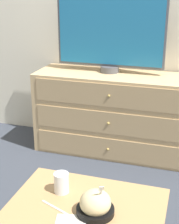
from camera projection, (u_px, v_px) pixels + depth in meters
The scene contains 8 objects.
ground_plane at pixel (124, 139), 3.64m from camera, with size 12.00×12.00×0.00m, color #383D47.
wall_back at pixel (130, 12), 3.20m from camera, with size 12.00×0.05×2.60m.
dresser at pixel (115, 114), 3.27m from camera, with size 1.49×0.52×0.77m.
tv at pixel (110, 32), 3.08m from camera, with size 1.00×0.17×0.72m.
coffee_table at pixel (86, 220), 1.76m from camera, with size 0.79×0.57×0.50m.
takeout_bowl at pixel (95, 205), 1.66m from camera, with size 0.19×0.19×0.18m.
drink_cup at pixel (61, 184), 1.83m from camera, with size 0.08×0.08×0.11m.
knife at pixel (55, 208), 1.72m from camera, with size 0.17×0.08×0.00m.
Camera 1 is at (0.63, -3.26, 1.56)m, focal length 55.00 mm.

